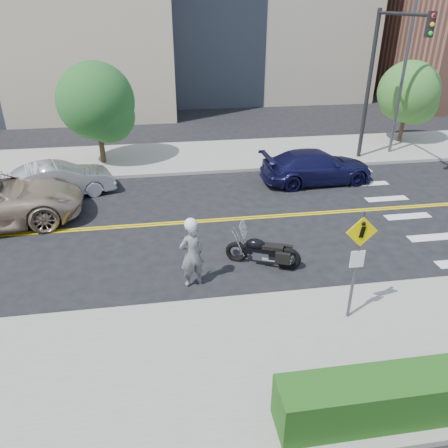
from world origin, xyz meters
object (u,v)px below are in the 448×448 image
pedestrian_sign (357,257)px  motorcyclist (192,252)px  parked_car_silver (58,180)px  parked_car_blue (317,167)px  motorcycle (263,245)px

pedestrian_sign → motorcyclist: size_ratio=1.39×
pedestrian_sign → parked_car_silver: bearing=132.7°
parked_car_blue → motorcyclist: bearing=135.9°
motorcycle → pedestrian_sign: bearing=-38.8°
motorcycle → parked_car_blue: parked_car_blue is taller
pedestrian_sign → parked_car_blue: pedestrian_sign is taller
motorcycle → parked_car_blue: 7.66m
motorcyclist → parked_car_blue: motorcyclist is taller
motorcyclist → pedestrian_sign: bearing=129.3°
pedestrian_sign → parked_car_blue: 9.92m
motorcyclist → parked_car_blue: bearing=-150.8°
parked_car_silver → parked_car_blue: (11.28, -0.01, 0.00)m
pedestrian_sign → motorcycle: 3.61m
parked_car_silver → parked_car_blue: size_ratio=0.88×
pedestrian_sign → motorcycle: pedestrian_sign is taller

